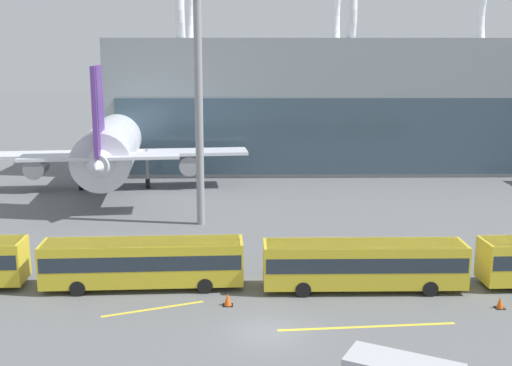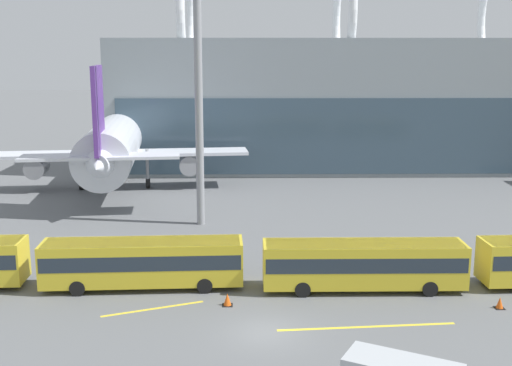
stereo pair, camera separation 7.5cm
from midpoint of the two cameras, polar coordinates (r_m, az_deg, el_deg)
ground_plane at (r=36.54m, az=0.95°, el=-13.13°), size 440.00×440.00×0.00m
airliner_at_gate_near at (r=74.36m, az=-12.54°, el=3.46°), size 30.18×33.93×13.98m
shuttle_bus_1 at (r=42.85m, az=-10.05°, el=-6.80°), size 13.15×3.18×3.17m
shuttle_bus_2 at (r=42.44m, az=9.52°, el=-6.97°), size 13.05×2.71×3.17m
floodlight_mast at (r=56.05m, az=-5.26°, el=13.40°), size 2.73×2.73×27.06m
lane_stripe_4 at (r=37.72m, az=9.80°, el=-12.48°), size 10.25×1.07×0.01m
lane_stripe_5 at (r=40.02m, az=-9.15°, el=-10.99°), size 5.96×2.49×0.01m
traffic_cone_1 at (r=42.19m, az=20.82°, el=-9.92°), size 0.59×0.59×0.71m
traffic_cone_2 at (r=39.95m, az=-2.58°, el=-10.31°), size 0.65×0.65×0.77m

